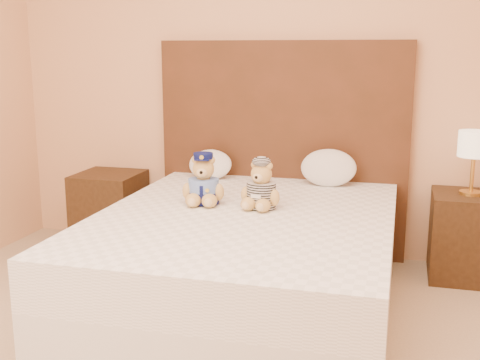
# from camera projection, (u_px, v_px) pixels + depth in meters

# --- Properties ---
(bed) EXTENTS (1.60, 2.00, 0.55)m
(bed) POSITION_uv_depth(u_px,v_px,m) (245.00, 260.00, 3.39)
(bed) COLOR white
(bed) RESTS_ON ground
(headboard) EXTENTS (1.75, 0.08, 1.50)m
(headboard) POSITION_uv_depth(u_px,v_px,m) (282.00, 149.00, 4.24)
(headboard) COLOR #512B18
(headboard) RESTS_ON ground
(nightstand_left) EXTENTS (0.45, 0.45, 0.55)m
(nightstand_left) POSITION_uv_depth(u_px,v_px,m) (110.00, 210.00, 4.46)
(nightstand_left) COLOR #3D2613
(nightstand_left) RESTS_ON ground
(nightstand_right) EXTENTS (0.45, 0.45, 0.55)m
(nightstand_right) POSITION_uv_depth(u_px,v_px,m) (467.00, 236.00, 3.82)
(nightstand_right) COLOR #3D2613
(nightstand_right) RESTS_ON ground
(lamp) EXTENTS (0.20, 0.20, 0.40)m
(lamp) POSITION_uv_depth(u_px,v_px,m) (475.00, 147.00, 3.70)
(lamp) COLOR gold
(lamp) RESTS_ON nightstand_right
(teddy_police) EXTENTS (0.29, 0.28, 0.30)m
(teddy_police) POSITION_uv_depth(u_px,v_px,m) (204.00, 179.00, 3.50)
(teddy_police) COLOR #B48746
(teddy_police) RESTS_ON bed
(teddy_prisoner) EXTENTS (0.28, 0.27, 0.28)m
(teddy_prisoner) POSITION_uv_depth(u_px,v_px,m) (261.00, 185.00, 3.41)
(teddy_prisoner) COLOR #B48746
(teddy_prisoner) RESTS_ON bed
(pillow_left) EXTENTS (0.31, 0.20, 0.22)m
(pillow_left) POSITION_uv_depth(u_px,v_px,m) (210.00, 163.00, 4.21)
(pillow_left) COLOR white
(pillow_left) RESTS_ON bed
(pillow_right) EXTENTS (0.37, 0.24, 0.26)m
(pillow_right) POSITION_uv_depth(u_px,v_px,m) (329.00, 166.00, 3.99)
(pillow_right) COLOR white
(pillow_right) RESTS_ON bed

